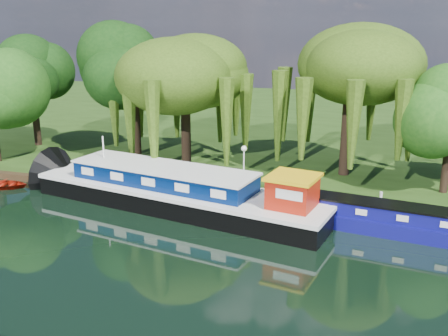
% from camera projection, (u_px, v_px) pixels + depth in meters
% --- Properties ---
extents(ground, '(120.00, 120.00, 0.00)m').
position_uv_depth(ground, '(175.00, 260.00, 23.01)').
color(ground, black).
extents(far_bank, '(120.00, 52.00, 0.45)m').
position_uv_depth(far_bank, '(294.00, 122.00, 54.18)').
color(far_bank, '#1E390F').
rests_on(far_bank, ground).
extents(dutch_barge, '(18.85, 7.55, 3.88)m').
position_uv_depth(dutch_barge, '(180.00, 192.00, 29.30)').
color(dutch_barge, black).
rests_on(dutch_barge, ground).
extents(narrowboat, '(11.68, 3.44, 1.68)m').
position_uv_depth(narrowboat, '(383.00, 220.00, 26.02)').
color(narrowboat, '#0C0C60').
rests_on(narrowboat, ground).
extents(red_dinghy, '(3.37, 2.71, 0.62)m').
position_uv_depth(red_dinghy, '(5.00, 188.00, 33.12)').
color(red_dinghy, '#991A0B').
rests_on(red_dinghy, ground).
extents(willow_left, '(7.40, 7.40, 8.87)m').
position_uv_depth(willow_left, '(185.00, 77.00, 35.06)').
color(willow_left, black).
rests_on(willow_left, far_bank).
extents(willow_right, '(7.57, 7.57, 9.22)m').
position_uv_depth(willow_right, '(350.00, 76.00, 32.66)').
color(willow_right, black).
rests_on(willow_right, far_bank).
extents(tree_far_back, '(4.93, 4.93, 8.29)m').
position_uv_depth(tree_far_back, '(31.00, 77.00, 41.32)').
color(tree_far_back, black).
rests_on(tree_far_back, far_bank).
extents(tree_far_mid, '(5.73, 5.73, 9.37)m').
position_uv_depth(tree_far_mid, '(134.00, 72.00, 38.16)').
color(tree_far_mid, black).
rests_on(tree_far_mid, far_bank).
extents(lamppost, '(0.36, 0.36, 2.56)m').
position_uv_depth(lamppost, '(244.00, 155.00, 31.84)').
color(lamppost, silver).
rests_on(lamppost, far_bank).
extents(mooring_posts, '(19.16, 0.16, 1.00)m').
position_uv_depth(mooring_posts, '(219.00, 185.00, 30.61)').
color(mooring_posts, silver).
rests_on(mooring_posts, far_bank).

